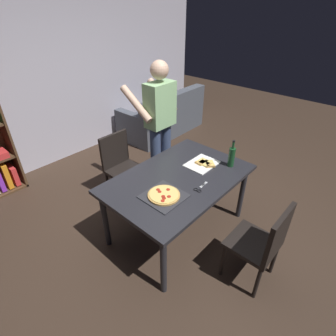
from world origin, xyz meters
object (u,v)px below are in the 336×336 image
chair_far_side (121,163)px  pepperoni_pizza_on_tray (164,195)px  dining_table (178,183)px  person_serving_pizza (159,122)px  wine_bottle (232,157)px  couch (164,118)px  kitchen_scissors (200,188)px  chair_near_camera (263,242)px

chair_far_side → pepperoni_pizza_on_tray: 1.18m
dining_table → pepperoni_pizza_on_tray: pepperoni_pizza_on_tray is taller
person_serving_pizza → wine_bottle: person_serving_pizza is taller
pepperoni_pizza_on_tray → person_serving_pizza: bearing=45.6°
couch → pepperoni_pizza_on_tray: couch is taller
chair_far_side → dining_table: bearing=-90.0°
kitchen_scissors → pepperoni_pizza_on_tray: bearing=151.9°
person_serving_pizza → wine_bottle: size_ratio=5.54×
chair_far_side → pepperoni_pizza_on_tray: bearing=-107.3°
dining_table → chair_far_side: (0.00, 0.99, -0.16)m
chair_far_side → kitchen_scissors: chair_far_side is taller
chair_far_side → wine_bottle: 1.44m
chair_near_camera → wine_bottle: bearing=51.4°
pepperoni_pizza_on_tray → dining_table: bearing=17.4°
dining_table → chair_near_camera: (-0.00, -0.99, -0.16)m
chair_near_camera → couch: bearing=57.4°
pepperoni_pizza_on_tray → wine_bottle: wine_bottle is taller
dining_table → chair_near_camera: size_ratio=1.71×
chair_near_camera → dining_table: bearing=90.0°
dining_table → wine_bottle: (0.56, -0.28, 0.19)m
pepperoni_pizza_on_tray → kitchen_scissors: (0.33, -0.18, -0.01)m
kitchen_scissors → dining_table: bearing=87.7°
pepperoni_pizza_on_tray → chair_near_camera: bearing=-68.9°
pepperoni_pizza_on_tray → kitchen_scissors: pepperoni_pizza_on_tray is taller
person_serving_pizza → pepperoni_pizza_on_tray: (-0.86, -0.88, -0.23)m
kitchen_scissors → chair_near_camera: bearing=-89.1°
wine_bottle → couch: bearing=59.5°
couch → kitchen_scissors: size_ratio=8.85×
dining_table → couch: bearing=46.3°
couch → chair_near_camera: bearing=-122.6°
chair_near_camera → wine_bottle: 0.97m
chair_far_side → chair_near_camera: bearing=-90.0°
chair_far_side → kitchen_scissors: 1.30m
dining_table → chair_near_camera: bearing=-90.0°
chair_near_camera → person_serving_pizza: size_ratio=0.51×
person_serving_pizza → wine_bottle: 1.06m
chair_near_camera → person_serving_pizza: person_serving_pizza is taller
chair_near_camera → pepperoni_pizza_on_tray: bearing=111.1°
person_serving_pizza → kitchen_scissors: bearing=-116.6°
chair_near_camera → person_serving_pizza: (0.52, 1.76, 0.49)m
person_serving_pizza → kitchen_scissors: 1.20m
couch → person_serving_pizza: 1.97m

